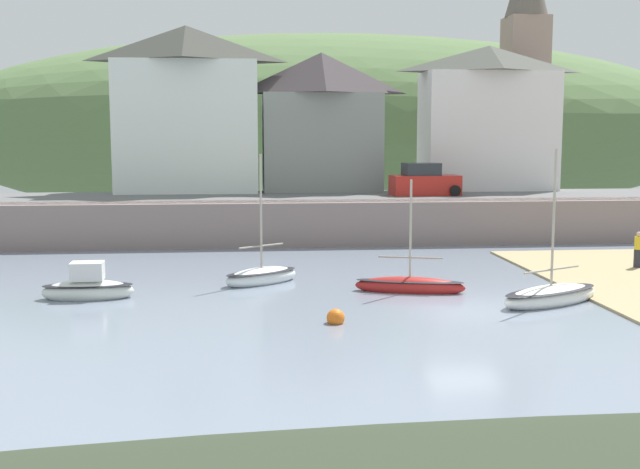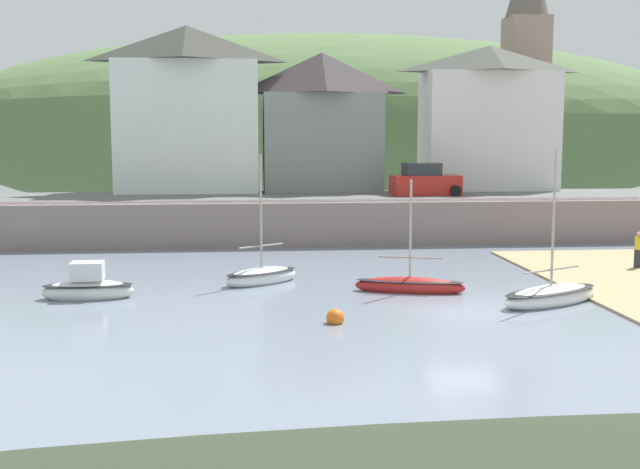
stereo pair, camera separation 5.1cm
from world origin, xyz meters
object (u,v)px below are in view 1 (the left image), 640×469
church_with_spire (525,58)px  mooring_buoy (336,318)px  motorboat_with_cabin (551,296)px  sailboat_nearest_shore (410,285)px  person_near_water (638,248)px  waterfront_building_left (187,108)px  sailboat_white_hull (262,276)px  waterfront_building_right (488,117)px  parked_car_near_slipway (424,182)px  fishing_boat_green (88,288)px  waterfront_building_centre (321,121)px

church_with_spire → mooring_buoy: church_with_spire is taller
motorboat_with_cabin → mooring_buoy: bearing=167.6°
sailboat_nearest_shore → mooring_buoy: size_ratio=7.65×
church_with_spire → person_near_water: church_with_spire is taller
church_with_spire → person_near_water: (-2.24, -21.68, -10.40)m
waterfront_building_left → sailboat_white_hull: bearing=-77.8°
waterfront_building_right → sailboat_nearest_shore: size_ratio=2.07×
waterfront_building_left → waterfront_building_right: bearing=0.0°
church_with_spire → parked_car_near_slipway: (-9.05, -8.50, -8.18)m
waterfront_building_left → motorboat_with_cabin: size_ratio=1.81×
sailboat_white_hull → fishing_boat_green: bearing=165.4°
waterfront_building_left → waterfront_building_right: waterfront_building_left is taller
motorboat_with_cabin → person_near_water: motorboat_with_cabin is taller
sailboat_nearest_shore → waterfront_building_left: bearing=129.7°
waterfront_building_right → person_near_water: waterfront_building_right is taller
waterfront_building_centre → sailboat_nearest_shore: (1.31, -21.74, -6.65)m
person_near_water → motorboat_with_cabin: bearing=-135.1°
waterfront_building_right → parked_car_near_slipway: bearing=-139.3°
mooring_buoy → person_near_water: bearing=31.0°
waterfront_building_centre → church_with_spire: 15.99m
waterfront_building_centre → sailboat_white_hull: size_ratio=1.61×
waterfront_building_centre → sailboat_white_hull: (-4.36, -19.34, -6.63)m
waterfront_building_right → church_with_spire: church_with_spire is taller
church_with_spire → mooring_buoy: (-16.97, -30.54, -11.20)m
waterfront_building_left → person_near_water: bearing=-39.9°
sailboat_white_hull → sailboat_nearest_shore: 6.15m
person_near_water → fishing_boat_green: bearing=-170.1°
waterfront_building_left → parked_car_near_slipway: bearing=-17.4°
waterfront_building_left → motorboat_with_cabin: waterfront_building_left is taller
person_near_water → mooring_buoy: bearing=-149.0°
waterfront_building_right → mooring_buoy: 30.43m
sailboat_white_hull → parked_car_near_slipway: size_ratio=1.29×
motorboat_with_cabin → person_near_water: size_ratio=3.55×
waterfront_building_centre → parked_car_near_slipway: bearing=-37.9°
waterfront_building_left → sailboat_white_hull: (4.19, -19.34, -7.40)m
church_with_spire → sailboat_white_hull: (-19.19, -23.34, -11.09)m
fishing_boat_green → sailboat_white_hull: sailboat_white_hull is taller
fishing_boat_green → sailboat_nearest_shore: 12.17m
mooring_buoy → motorboat_with_cabin: bearing=15.4°
sailboat_nearest_shore → mooring_buoy: bearing=-110.3°
sailboat_nearest_shore → parked_car_near_slipway: bearing=90.8°
fishing_boat_green → parked_car_near_slipway: size_ratio=0.80×
church_with_spire → waterfront_building_centre: bearing=-164.9°
fishing_boat_green → mooring_buoy: bearing=-30.5°
waterfront_building_left → fishing_boat_green: waterfront_building_left is taller
fishing_boat_green → motorboat_with_cabin: size_ratio=0.59×
sailboat_white_hull → person_near_water: sailboat_white_hull is taller
person_near_water → waterfront_building_right: bearing=95.1°
waterfront_building_left → parked_car_near_slipway: 15.67m
sailboat_nearest_shore → person_near_water: sailboat_nearest_shore is taller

